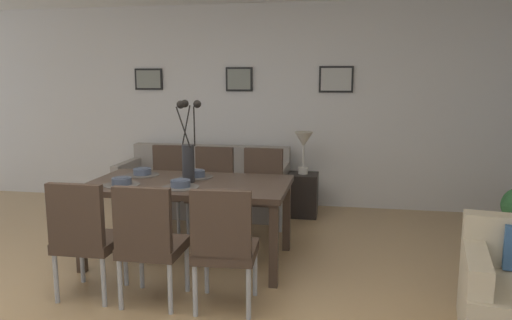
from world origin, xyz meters
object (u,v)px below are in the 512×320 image
Objects in this scene: bowl_near_left at (122,180)px; bowl_far_left at (180,183)px; side_table at (303,195)px; centerpiece_vase at (188,151)px; dining_chair_near_left at (85,234)px; dining_chair_mid_right at (261,188)px; dining_chair_mid_left at (224,243)px; framed_picture_right at (336,79)px; bowl_far_right at (196,173)px; dining_table at (189,190)px; dining_chair_near_right at (169,183)px; framed_picture_center at (239,79)px; dining_chair_far_right at (212,186)px; dining_chair_far_left at (149,239)px; table_lamp at (304,143)px; sofa at (205,189)px; bowl_near_right at (142,171)px; framed_picture_left at (149,79)px.

bowl_near_left is 0.54m from bowl_far_left.
centerpiece_vase is at bearing -118.07° from side_table.
dining_chair_mid_right is at bearing 59.38° from dining_chair_near_left.
dining_chair_mid_left is 2.16× the size of framed_picture_right.
bowl_far_right is (0.53, 1.11, 0.27)m from dining_chair_near_left.
dining_chair_mid_right is at bearing 51.64° from bowl_far_right.
dining_chair_mid_right is at bearing 59.46° from dining_table.
dining_chair_near_right is 1.77× the size of side_table.
dining_chair_near_right is 1.16m from bowl_near_left.
bowl_far_right is at bearing -90.00° from framed_picture_center.
framed_picture_right reaches higher than dining_chair_mid_left.
centerpiece_vase is at bearing -89.98° from framed_picture_center.
dining_chair_mid_right is (0.54, -0.00, 0.00)m from dining_chair_far_right.
dining_chair_far_left is 1.00× the size of dining_chair_far_right.
dining_chair_mid_right is at bearing -119.88° from framed_picture_right.
dining_chair_far_right is at bearing -139.04° from table_lamp.
sofa reaches higher than dining_table.
centerpiece_vase is 4.32× the size of bowl_near_left.
dining_chair_mid_left is 5.41× the size of bowl_near_right.
table_lamp is at bearing 0.28° from sofa.
dining_chair_far_right is at bearing 51.78° from bowl_near_right.
framed_picture_center reaches higher than framed_picture_left.
dining_table is at bearing -59.85° from framed_picture_left.
dining_chair_near_left is at bearing -120.70° from dining_table.
dining_chair_near_left is 1.14m from bowl_near_right.
centerpiece_vase is 2.23m from framed_picture_center.
bowl_near_right is 0.70m from bowl_far_left.
dining_chair_near_left is 1.00× the size of dining_chair_mid_right.
centerpiece_vase is 0.33m from bowl_far_left.
side_table is 0.63m from table_lamp.
bowl_near_right is at bearing -90.40° from dining_chair_near_right.
side_table is at bearing -28.13° from framed_picture_center.
dining_chair_far_left is 2.74m from side_table.
bowl_near_right is at bearing 140.62° from bowl_far_left.
dining_chair_mid_left is at bearing -102.88° from framed_picture_right.
sofa is at bearing 84.01° from bowl_near_left.
dining_chair_near_right reaches higher than bowl_far_left.
dining_chair_far_right is 1.80× the size of table_lamp.
dining_chair_far_right reaches higher than sofa.
dining_chair_near_left is at bearing -115.42° from bowl_far_right.
dining_chair_far_left is at bearing -178.72° from dining_chair_mid_left.
bowl_far_right is at bearing -121.59° from table_lamp.
centerpiece_vase is 2.56m from framed_picture_right.
bowl_far_left is at bearing 89.46° from dining_chair_far_left.
dining_chair_far_right is 2.10m from framed_picture_left.
framed_picture_right reaches higher than bowl_far_right.
dining_chair_near_right is at bearing 115.37° from bowl_far_left.
table_lamp reaches higher than side_table.
framed_picture_center is (0.54, 1.92, 0.87)m from bowl_near_right.
dining_chair_near_right is (-0.01, 1.80, 0.00)m from dining_chair_near_left.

